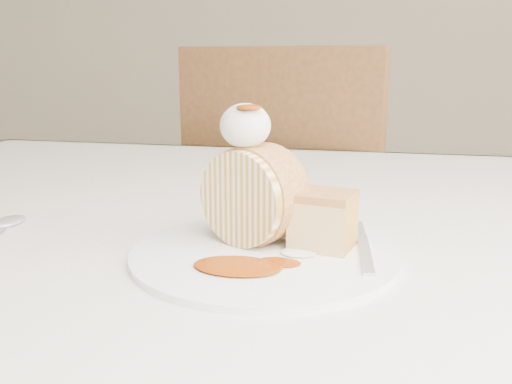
# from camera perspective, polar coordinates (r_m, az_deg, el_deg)

# --- Properties ---
(table) EXTENTS (1.40, 0.90, 0.75)m
(table) POSITION_cam_1_polar(r_m,az_deg,el_deg) (0.72, 3.36, -8.62)
(table) COLOR beige
(table) RESTS_ON ground
(chair_far) EXTENTS (0.54, 0.54, 0.95)m
(chair_far) POSITION_cam_1_polar(r_m,az_deg,el_deg) (1.35, 3.92, -3.30)
(chair_far) COLOR brown
(chair_far) RESTS_ON ground
(plate) EXTENTS (0.29, 0.29, 0.01)m
(plate) POSITION_cam_1_polar(r_m,az_deg,el_deg) (0.53, 0.84, -6.22)
(plate) COLOR white
(plate) RESTS_ON table
(roulade_slice) EXTENTS (0.10, 0.08, 0.09)m
(roulade_slice) POSITION_cam_1_polar(r_m,az_deg,el_deg) (0.54, -0.28, -0.35)
(roulade_slice) COLOR beige
(roulade_slice) RESTS_ON plate
(cake_chunk) EXTENTS (0.06, 0.06, 0.05)m
(cake_chunk) POSITION_cam_1_polar(r_m,az_deg,el_deg) (0.53, 6.73, -3.11)
(cake_chunk) COLOR tan
(cake_chunk) RESTS_ON plate
(whipped_cream) EXTENTS (0.05, 0.05, 0.04)m
(whipped_cream) POSITION_cam_1_polar(r_m,az_deg,el_deg) (0.53, -1.07, 6.65)
(whipped_cream) COLOR white
(whipped_cream) RESTS_ON roulade_slice
(caramel_drizzle) EXTENTS (0.02, 0.02, 0.01)m
(caramel_drizzle) POSITION_cam_1_polar(r_m,az_deg,el_deg) (0.51, -0.68, 9.06)
(caramel_drizzle) COLOR #802E05
(caramel_drizzle) RESTS_ON whipped_cream
(caramel_pool) EXTENTS (0.08, 0.06, 0.00)m
(caramel_pool) POSITION_cam_1_polar(r_m,az_deg,el_deg) (0.48, -1.87, -7.39)
(caramel_pool) COLOR #802E05
(caramel_pool) RESTS_ON plate
(fork) EXTENTS (0.03, 0.15, 0.00)m
(fork) POSITION_cam_1_polar(r_m,az_deg,el_deg) (0.52, 10.86, -6.04)
(fork) COLOR silver
(fork) RESTS_ON plate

